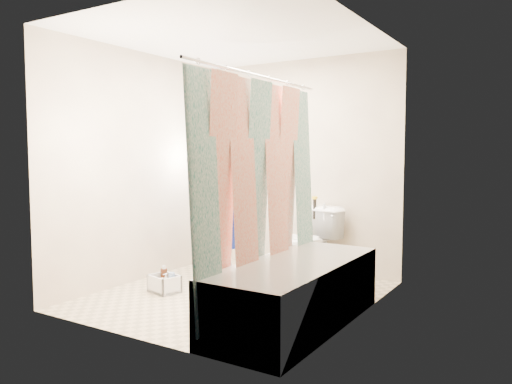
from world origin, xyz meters
The scene contains 14 objects.
floor centered at (0.00, 0.00, 0.00)m, with size 2.60×2.60×0.00m, color tan.
ceiling centered at (0.00, 0.00, 2.40)m, with size 2.40×2.60×0.02m, color white.
wall_back centered at (0.00, 1.30, 1.20)m, with size 2.40×0.02×2.40m, color beige.
wall_front centered at (0.00, -1.30, 1.20)m, with size 2.40×0.02×2.40m, color beige.
wall_left centered at (-1.20, 0.00, 1.20)m, with size 0.02×2.60×2.40m, color beige.
wall_right centered at (1.20, 0.00, 1.20)m, with size 0.02×2.60×2.40m, color beige.
bathtub centered at (0.85, -0.43, 0.27)m, with size 0.70×1.75×0.50m.
curtain_rod centered at (0.52, -0.43, 1.95)m, with size 0.02×0.02×1.90m, color silver.
shower_curtain centered at (0.52, -0.43, 1.02)m, with size 0.06×1.75×1.80m, color white.
toilet centered at (0.30, 0.90, 0.38)m, with size 0.43×0.75×0.77m, color white.
tank_lid centered at (0.26, 0.79, 0.45)m, with size 0.47×0.20×0.04m, color white.
tank_internals centered at (0.32, 1.11, 0.75)m, with size 0.18×0.09×0.25m.
plumber centered at (-0.48, 0.36, 0.91)m, with size 0.67×0.44×1.83m, color navy.
cleaning_caddy centered at (-0.64, -0.28, 0.08)m, with size 0.33×0.29×0.21m.
Camera 1 is at (2.60, -3.84, 1.34)m, focal length 35.00 mm.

